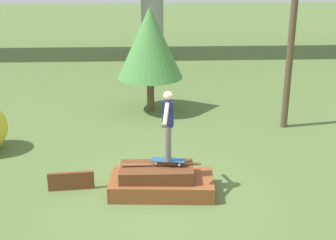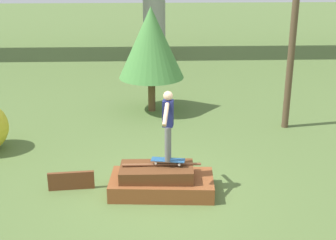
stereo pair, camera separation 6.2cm
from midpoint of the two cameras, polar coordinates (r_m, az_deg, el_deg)
ground_plane at (r=10.60m, az=-0.59°, el=-8.77°), size 80.00×80.00×0.00m
scrap_pile at (r=10.47m, az=-0.77°, el=-7.47°), size 2.35×1.28×0.71m
scrap_plank_loose at (r=10.84m, az=-11.55°, el=-7.26°), size 1.03×0.17×0.42m
skateboard at (r=10.26m, az=0.17°, el=-4.91°), size 0.76×0.35×0.09m
skater at (r=9.91m, az=0.18°, el=-0.13°), size 0.29×1.17×1.56m
tree_behind_left at (r=15.22m, az=-1.96°, el=9.37°), size 2.13×2.13×3.45m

